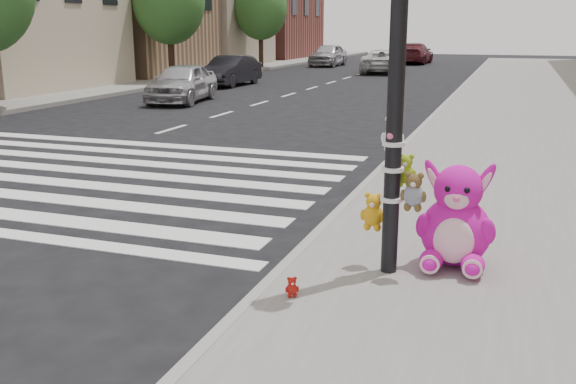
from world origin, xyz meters
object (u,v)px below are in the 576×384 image
at_px(car_silver_far, 182,83).
at_px(car_white_near, 382,61).
at_px(car_dark_far, 230,71).
at_px(signal_pole, 396,105).
at_px(pink_bunny, 456,223).
at_px(red_teddy, 292,287).

relative_size(car_silver_far, car_white_near, 0.83).
distance_m(car_silver_far, car_dark_far, 6.52).
distance_m(signal_pole, pink_bunny, 1.39).
bearing_deg(signal_pole, car_dark_far, 118.36).
distance_m(signal_pole, car_white_near, 30.78).
xyz_separation_m(red_teddy, car_dark_far, (-10.15, 21.07, 0.41)).
bearing_deg(pink_bunny, signal_pole, -150.58).
xyz_separation_m(signal_pole, car_dark_far, (-10.86, 20.12, -1.15)).
relative_size(pink_bunny, red_teddy, 5.77).
xyz_separation_m(pink_bunny, car_white_near, (-6.70, 29.80, 0.06)).
bearing_deg(red_teddy, car_dark_far, 86.59).
bearing_deg(car_white_near, car_dark_far, 56.77).
height_order(red_teddy, car_silver_far, car_silver_far).
relative_size(red_teddy, car_dark_far, 0.05).
bearing_deg(car_white_near, signal_pole, 93.60).
distance_m(car_dark_far, car_white_near, 11.10).
xyz_separation_m(signal_pole, car_silver_far, (-9.76, 13.70, -1.13)).
bearing_deg(car_silver_far, pink_bunny, -60.85).
distance_m(signal_pole, car_dark_far, 22.90).
xyz_separation_m(red_teddy, car_silver_far, (-9.04, 14.64, 0.43)).
bearing_deg(red_teddy, pink_bunny, 15.65).
xyz_separation_m(red_teddy, car_white_near, (-5.39, 31.09, 0.42)).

